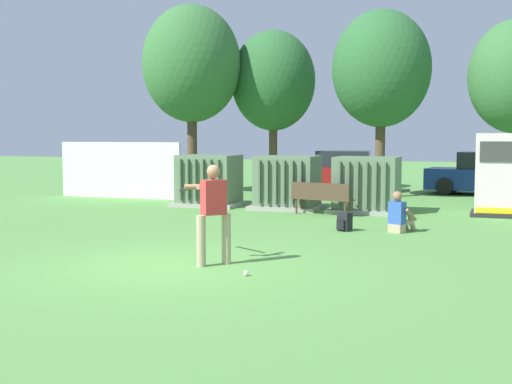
{
  "coord_description": "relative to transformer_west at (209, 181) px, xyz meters",
  "views": [
    {
      "loc": [
        5.15,
        -10.05,
        2.24
      ],
      "look_at": [
        0.26,
        3.5,
        1.0
      ],
      "focal_mm": 46.23,
      "sensor_mm": 36.0,
      "label": 1
    }
  ],
  "objects": [
    {
      "name": "transformer_west",
      "position": [
        0.0,
        0.0,
        0.0
      ],
      "size": [
        2.1,
        1.7,
        1.62
      ],
      "color": "#9E9B93",
      "rests_on": "ground"
    },
    {
      "name": "parked_car_left_of_center",
      "position": [
        8.26,
        7.08,
        -0.04
      ],
      "size": [
        4.39,
        2.33,
        1.62
      ],
      "color": "navy",
      "rests_on": "ground"
    },
    {
      "name": "backpack",
      "position": [
        5.27,
        -4.08,
        -0.57
      ],
      "size": [
        0.38,
        0.36,
        0.44
      ],
      "color": "black",
      "rests_on": "ground"
    },
    {
      "name": "generator_enclosure",
      "position": [
        8.76,
        0.35,
        0.35
      ],
      "size": [
        1.6,
        1.4,
        2.3
      ],
      "color": "#262626",
      "rests_on": "ground"
    },
    {
      "name": "tree_left",
      "position": [
        -2.55,
        4.16,
        4.19
      ],
      "size": [
        3.8,
        3.8,
        7.25
      ],
      "color": "brown",
      "rests_on": "ground"
    },
    {
      "name": "batter",
      "position": [
        3.97,
        -8.82,
        0.19
      ],
      "size": [
        1.37,
        1.26,
        1.74
      ],
      "color": "tan",
      "rests_on": "ground"
    },
    {
      "name": "sports_ball",
      "position": [
        4.85,
        -9.51,
        -0.74
      ],
      "size": [
        0.09,
        0.09,
        0.09
      ],
      "primitive_type": "sphere",
      "color": "white",
      "rests_on": "ground"
    },
    {
      "name": "park_bench",
      "position": [
        3.99,
        -1.22,
        -0.25
      ],
      "size": [
        1.84,
        0.79,
        0.92
      ],
      "color": "#4C3828",
      "rests_on": "ground"
    },
    {
      "name": "parked_car_leftmost",
      "position": [
        2.69,
        7.09,
        -0.04
      ],
      "size": [
        4.38,
        2.32,
        1.62
      ],
      "color": "maroon",
      "rests_on": "ground"
    },
    {
      "name": "transformer_mid_east",
      "position": [
        5.08,
        -0.14,
        0.0
      ],
      "size": [
        2.1,
        1.7,
        1.62
      ],
      "color": "#9E9B93",
      "rests_on": "ground"
    },
    {
      "name": "seated_spectator",
      "position": [
        6.51,
        -3.81,
        -0.41
      ],
      "size": [
        0.67,
        0.79,
        0.96
      ],
      "color": "tan",
      "rests_on": "ground"
    },
    {
      "name": "ground_plane",
      "position": [
        3.38,
        -9.15,
        -0.79
      ],
      "size": [
        96.0,
        96.0,
        0.0
      ],
      "primitive_type": "plane",
      "color": "#5B9947"
    },
    {
      "name": "fence_panel",
      "position": [
        -4.09,
        1.35,
        0.21
      ],
      "size": [
        4.8,
        0.12,
        2.0
      ],
      "primitive_type": "cube",
      "color": "white",
      "rests_on": "ground"
    },
    {
      "name": "tree_center_left",
      "position": [
        0.14,
        6.07,
        3.62
      ],
      "size": [
        3.36,
        3.36,
        6.43
      ],
      "color": "brown",
      "rests_on": "ground"
    },
    {
      "name": "tree_center_right",
      "position": [
        4.68,
        4.6,
        3.8
      ],
      "size": [
        3.5,
        3.5,
        6.69
      ],
      "color": "brown",
      "rests_on": "ground"
    },
    {
      "name": "transformer_mid_west",
      "position": [
        2.63,
        -0.06,
        0.0
      ],
      "size": [
        2.1,
        1.7,
        1.62
      ],
      "color": "#9E9B93",
      "rests_on": "ground"
    }
  ]
}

